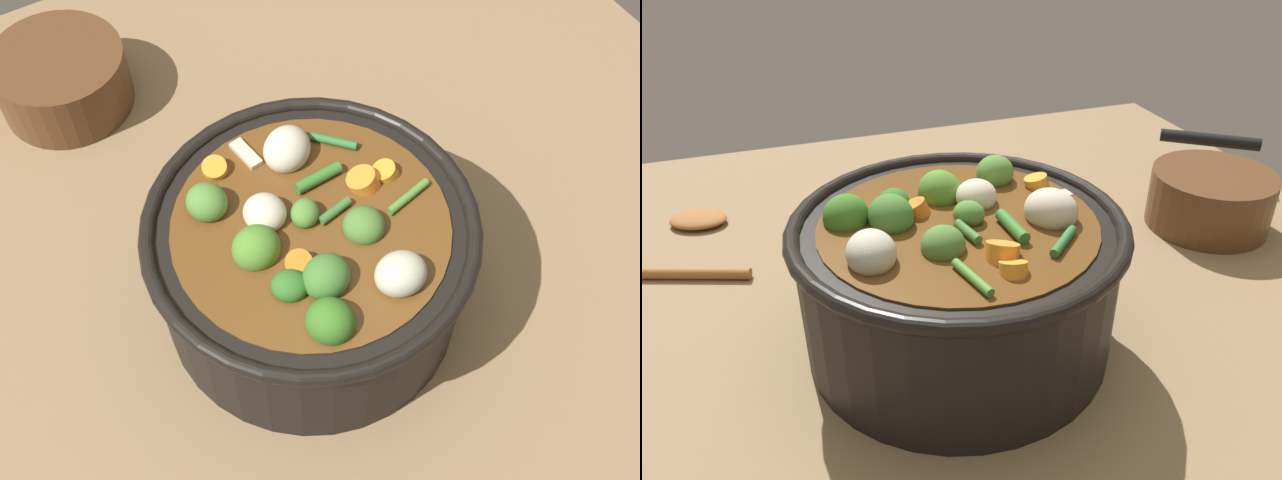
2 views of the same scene
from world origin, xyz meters
TOP-DOWN VIEW (x-y plane):
  - ground_plane at (0.00, 0.00)m, footprint 1.10×1.10m
  - cooking_pot at (-0.00, -0.00)m, footprint 0.29×0.29m
  - small_saucepan at (-0.11, 0.37)m, footprint 0.23×0.22m

SIDE VIEW (x-z plane):
  - ground_plane at x=0.00m, z-range 0.00..0.00m
  - small_saucepan at x=-0.11m, z-range 0.00..0.07m
  - cooking_pot at x=0.00m, z-range -0.01..0.15m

